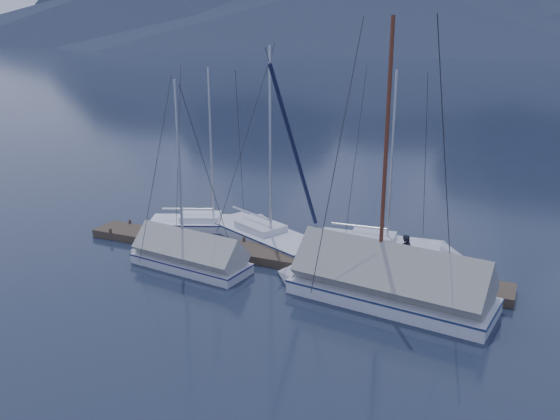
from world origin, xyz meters
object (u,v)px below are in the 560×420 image
object	(u,v)px
sailboat_covered_far	(182,256)
person	(406,255)
sailboat_open_right	(397,248)
sailboat_covered_near	(374,284)
sailboat_open_left	(223,225)
sailboat_open_mid	(278,243)

from	to	relation	value
sailboat_covered_far	person	world-z (taller)	sailboat_covered_far
sailboat_covered_far	person	size ratio (longest dim) A/B	5.30
sailboat_open_right	sailboat_covered_near	bearing A→B (deg)	-86.75
sailboat_open_left	sailboat_covered_far	bearing A→B (deg)	-80.84
sailboat_open_right	person	distance (m)	3.33
sailboat_open_left	sailboat_open_mid	distance (m)	3.62
sailboat_open_left	sailboat_covered_far	size ratio (longest dim) A/B	1.01
sailboat_open_left	sailboat_open_right	world-z (taller)	sailboat_open_right
sailboat_open_right	person	bearing A→B (deg)	-71.95
sailboat_open_left	sailboat_covered_far	world-z (taller)	sailboat_open_left
sailboat_open_left	person	size ratio (longest dim) A/B	5.37
sailboat_open_right	sailboat_covered_far	bearing A→B (deg)	-146.43
sailboat_covered_near	sailboat_open_mid	bearing A→B (deg)	146.91
sailboat_covered_far	sailboat_covered_near	bearing A→B (deg)	1.32
sailboat_open_mid	sailboat_open_left	bearing A→B (deg)	160.62
sailboat_covered_far	person	distance (m)	8.80
sailboat_open_left	sailboat_open_right	size ratio (longest dim) A/B	0.98
sailboat_open_left	sailboat_covered_near	world-z (taller)	sailboat_covered_near
person	sailboat_open_left	bearing A→B (deg)	97.57
sailboat_covered_near	person	bearing A→B (deg)	68.45
sailboat_open_left	sailboat_covered_far	distance (m)	4.83
sailboat_covered_near	sailboat_open_right	bearing A→B (deg)	93.25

